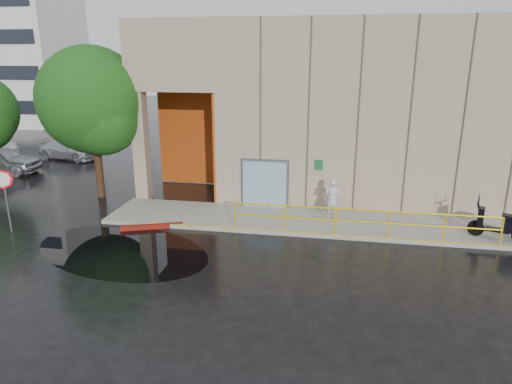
% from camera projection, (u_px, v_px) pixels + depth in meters
% --- Properties ---
extents(ground, '(120.00, 120.00, 0.00)m').
position_uv_depth(ground, '(229.00, 268.00, 14.56)').
color(ground, black).
rests_on(ground, ground).
extents(sidewalk, '(20.00, 3.00, 0.15)m').
position_uv_depth(sidewalk, '(353.00, 224.00, 18.11)').
color(sidewalk, '#99978B').
rests_on(sidewalk, ground).
extents(building, '(20.00, 10.17, 8.00)m').
position_uv_depth(building, '(377.00, 103.00, 22.84)').
color(building, gray).
rests_on(building, ground).
extents(guardrail, '(9.56, 0.06, 1.03)m').
position_uv_depth(guardrail, '(362.00, 222.00, 16.62)').
color(guardrail, yellow).
rests_on(guardrail, sidewalk).
extents(distant_building, '(12.00, 8.08, 15.00)m').
position_uv_depth(distant_building, '(9.00, 44.00, 43.43)').
color(distant_building, silver).
rests_on(distant_building, ground).
extents(person, '(0.63, 0.42, 1.70)m').
position_uv_depth(person, '(332.00, 199.00, 18.24)').
color(person, '#B9BABE').
rests_on(person, sidewalk).
extents(scooter, '(2.06, 1.25, 1.55)m').
position_uv_depth(scooter, '(501.00, 216.00, 16.22)').
color(scooter, black).
rests_on(scooter, sidewalk).
extents(stop_sign, '(0.61, 0.49, 2.46)m').
position_uv_depth(stop_sign, '(4.00, 187.00, 17.04)').
color(stop_sign, '#5C5D61').
rests_on(stop_sign, ground).
extents(red_curb, '(2.30, 1.04, 0.18)m').
position_uv_depth(red_curb, '(152.00, 227.00, 17.83)').
color(red_curb, maroon).
rests_on(red_curb, ground).
extents(puddle, '(7.67, 6.01, 0.01)m').
position_uv_depth(puddle, '(122.00, 250.00, 15.92)').
color(puddle, black).
rests_on(puddle, ground).
extents(car_a, '(4.66, 2.10, 1.56)m').
position_uv_depth(car_a, '(0.00, 160.00, 26.01)').
color(car_a, '#A7AAAF').
rests_on(car_a, ground).
extents(car_c, '(4.50, 2.55, 1.23)m').
position_uv_depth(car_c, '(69.00, 149.00, 29.65)').
color(car_c, '#B2B5BA').
rests_on(car_c, ground).
extents(tree_near, '(4.84, 4.84, 6.99)m').
position_uv_depth(tree_near, '(95.00, 105.00, 20.52)').
color(tree_near, black).
rests_on(tree_near, ground).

